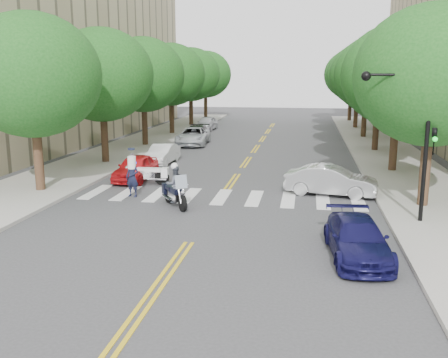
% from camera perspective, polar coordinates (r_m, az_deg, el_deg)
% --- Properties ---
extents(ground, '(140.00, 140.00, 0.00)m').
position_cam_1_polar(ground, '(17.15, -4.00, -7.27)').
color(ground, '#38383A').
rests_on(ground, ground).
extents(sidewalk_left, '(5.00, 60.00, 0.15)m').
position_cam_1_polar(sidewalk_left, '(40.41, -9.91, 3.85)').
color(sidewalk_left, '#9E9991').
rests_on(sidewalk_left, ground).
extents(sidewalk_right, '(5.00, 60.00, 0.15)m').
position_cam_1_polar(sidewalk_right, '(38.56, 17.85, 3.08)').
color(sidewalk_right, '#9E9991').
rests_on(sidewalk_right, ground).
extents(tree_l_0, '(6.40, 6.40, 8.45)m').
position_cam_1_polar(tree_l_0, '(25.14, -21.09, 10.98)').
color(tree_l_0, '#382316').
rests_on(tree_l_0, ground).
extents(tree_l_1, '(6.40, 6.40, 8.45)m').
position_cam_1_polar(tree_l_1, '(32.31, -13.82, 11.46)').
color(tree_l_1, '#382316').
rests_on(tree_l_1, ground).
extents(tree_l_2, '(6.40, 6.40, 8.45)m').
position_cam_1_polar(tree_l_2, '(39.79, -9.23, 11.68)').
color(tree_l_2, '#382316').
rests_on(tree_l_2, ground).
extents(tree_l_3, '(6.40, 6.40, 8.45)m').
position_cam_1_polar(tree_l_3, '(47.45, -6.10, 11.78)').
color(tree_l_3, '#382316').
rests_on(tree_l_3, ground).
extents(tree_l_4, '(6.40, 6.40, 8.45)m').
position_cam_1_polar(tree_l_4, '(55.20, -3.84, 11.83)').
color(tree_l_4, '#382316').
rests_on(tree_l_4, ground).
extents(tree_l_5, '(6.40, 6.40, 8.45)m').
position_cam_1_polar(tree_l_5, '(63.02, -2.14, 11.86)').
color(tree_l_5, '#382316').
rests_on(tree_l_5, ground).
extents(tree_r_0, '(6.40, 6.40, 8.45)m').
position_cam_1_polar(tree_r_0, '(22.30, 22.78, 10.83)').
color(tree_r_0, '#382316').
rests_on(tree_r_0, ground).
extents(tree_r_1, '(6.40, 6.40, 8.45)m').
position_cam_1_polar(tree_r_1, '(30.15, 19.34, 11.13)').
color(tree_r_1, '#382316').
rests_on(tree_r_1, ground).
extents(tree_r_2, '(6.40, 6.40, 8.45)m').
position_cam_1_polar(tree_r_2, '(38.06, 17.32, 11.29)').
color(tree_r_2, '#382316').
rests_on(tree_r_2, ground).
extents(tree_r_3, '(6.40, 6.40, 8.45)m').
position_cam_1_polar(tree_r_3, '(46.01, 15.99, 11.39)').
color(tree_r_3, '#382316').
rests_on(tree_r_3, ground).
extents(tree_r_4, '(6.40, 6.40, 8.45)m').
position_cam_1_polar(tree_r_4, '(53.97, 15.06, 11.46)').
color(tree_r_4, '#382316').
rests_on(tree_r_4, ground).
extents(tree_r_5, '(6.40, 6.40, 8.45)m').
position_cam_1_polar(tree_r_5, '(61.94, 14.37, 11.50)').
color(tree_r_5, '#382316').
rests_on(tree_r_5, ground).
extents(traffic_signal_pole, '(2.82, 0.42, 6.00)m').
position_cam_1_polar(traffic_signal_pole, '(19.72, 20.91, 5.60)').
color(traffic_signal_pole, black).
rests_on(traffic_signal_pole, ground).
extents(motorcycle_police, '(1.59, 2.07, 1.92)m').
position_cam_1_polar(motorcycle_police, '(21.56, -5.69, -0.92)').
color(motorcycle_police, black).
rests_on(motorcycle_police, ground).
extents(motorcycle_parked, '(2.49, 0.67, 1.61)m').
position_cam_1_polar(motorcycle_parked, '(26.02, -8.51, 0.56)').
color(motorcycle_parked, black).
rests_on(motorcycle_parked, ground).
extents(officer_standing, '(0.77, 0.61, 1.84)m').
position_cam_1_polar(officer_standing, '(23.56, -10.43, 0.20)').
color(officer_standing, black).
rests_on(officer_standing, ground).
extents(convertible, '(4.48, 2.28, 1.41)m').
position_cam_1_polar(convertible, '(24.02, 12.13, -0.17)').
color(convertible, '#B5B6B8').
rests_on(convertible, ground).
extents(sedan_blue, '(2.10, 4.35, 1.22)m').
position_cam_1_polar(sedan_blue, '(16.13, 14.99, -6.62)').
color(sedan_blue, '#110F42').
rests_on(sedan_blue, ground).
extents(parked_car_a, '(1.68, 4.00, 1.35)m').
position_cam_1_polar(parked_car_a, '(27.26, -10.04, 1.28)').
color(parked_car_a, red).
rests_on(parked_car_a, ground).
extents(parked_car_b, '(1.46, 3.85, 1.25)m').
position_cam_1_polar(parked_car_b, '(31.95, -7.08, 2.83)').
color(parked_car_b, silver).
rests_on(parked_car_b, ground).
extents(parked_car_c, '(2.68, 5.20, 1.40)m').
position_cam_1_polar(parked_car_c, '(40.32, -3.56, 4.89)').
color(parked_car_c, '#B9BDC2').
rests_on(parked_car_c, ground).
extents(parked_car_d, '(2.29, 4.96, 1.40)m').
position_cam_1_polar(parked_car_d, '(41.53, -3.17, 5.10)').
color(parked_car_d, black).
rests_on(parked_car_d, ground).
extents(parked_car_e, '(1.80, 4.22, 1.42)m').
position_cam_1_polar(parked_car_e, '(50.98, -1.98, 6.39)').
color(parked_car_e, '#AEADB3').
rests_on(parked_car_e, ground).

